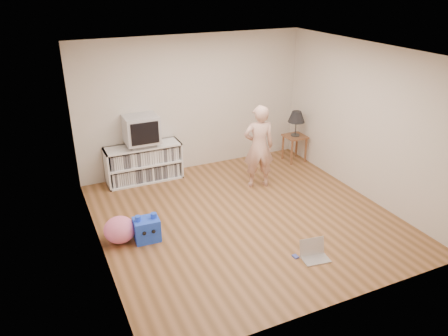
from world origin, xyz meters
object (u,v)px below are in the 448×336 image
at_px(crt_tv, 141,129).
at_px(table_lamp, 296,117).
at_px(media_unit, 144,163).
at_px(plush_pink, 120,230).
at_px(laptop, 314,253).
at_px(person, 259,147).
at_px(dvd_deck, 142,144).
at_px(plush_blue, 147,229).
at_px(side_table, 295,142).

bearing_deg(crt_tv, table_lamp, -6.79).
bearing_deg(table_lamp, media_unit, 172.87).
height_order(table_lamp, plush_pink, table_lamp).
bearing_deg(laptop, person, 88.87).
relative_size(media_unit, dvd_deck, 3.11).
distance_m(media_unit, table_lamp, 3.16).
relative_size(person, plush_blue, 3.62).
bearing_deg(side_table, person, -150.22).
relative_size(dvd_deck, plush_pink, 0.99).
relative_size(media_unit, plush_pink, 3.07).
height_order(person, plush_blue, person).
xyz_separation_m(side_table, person, (-1.25, -0.72, 0.35)).
height_order(dvd_deck, plush_pink, dvd_deck).
height_order(side_table, plush_blue, side_table).
height_order(media_unit, plush_pink, media_unit).
relative_size(crt_tv, laptop, 1.50).
height_order(crt_tv, person, person).
bearing_deg(table_lamp, crt_tv, 173.21).
relative_size(media_unit, crt_tv, 2.33).
relative_size(side_table, person, 0.36).
relative_size(crt_tv, table_lamp, 1.17).
xyz_separation_m(table_lamp, person, (-1.25, -0.72, -0.18)).
xyz_separation_m(media_unit, plush_pink, (-0.88, -1.89, -0.16)).
xyz_separation_m(dvd_deck, person, (1.83, -1.09, 0.03)).
relative_size(dvd_deck, person, 0.29).
distance_m(dvd_deck, person, 2.13).
bearing_deg(plush_blue, side_table, 27.45).
height_order(media_unit, person, person).
relative_size(side_table, table_lamp, 1.07).
xyz_separation_m(crt_tv, person, (1.83, -1.08, -0.26)).
distance_m(media_unit, dvd_deck, 0.39).
bearing_deg(side_table, crt_tv, 173.21).
distance_m(media_unit, side_table, 3.11).
xyz_separation_m(table_lamp, laptop, (-1.62, -3.01, -0.87)).
bearing_deg(person, crt_tv, -16.06).
xyz_separation_m(person, laptop, (-0.37, -2.29, -0.70)).
bearing_deg(media_unit, plush_pink, -114.98).
distance_m(crt_tv, plush_blue, 2.22).
relative_size(side_table, laptop, 1.37).
distance_m(table_lamp, plush_pink, 4.30).
distance_m(plush_blue, plush_pink, 0.39).
bearing_deg(side_table, media_unit, 172.87).
distance_m(crt_tv, plush_pink, 2.22).
distance_m(media_unit, person, 2.18).
height_order(table_lamp, plush_blue, table_lamp).
bearing_deg(table_lamp, dvd_deck, 173.15).
bearing_deg(dvd_deck, laptop, -66.65).
height_order(dvd_deck, crt_tv, crt_tv).
bearing_deg(laptop, plush_pink, 155.30).
height_order(media_unit, dvd_deck, dvd_deck).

